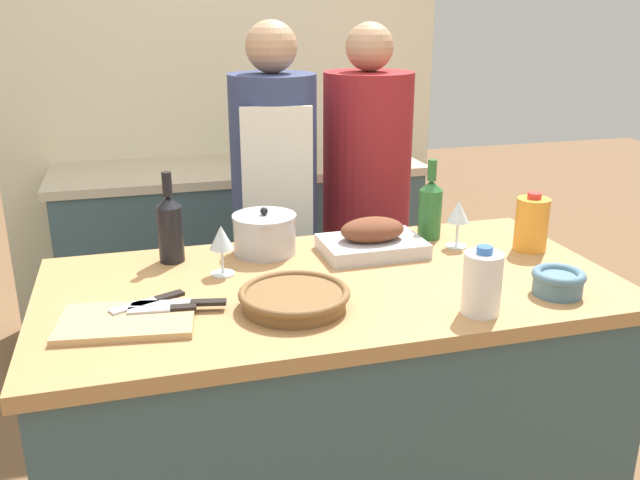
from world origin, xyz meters
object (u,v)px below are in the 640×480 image
at_px(juice_jug, 532,224).
at_px(wine_bottle_green, 170,227).
at_px(knife_paring, 150,301).
at_px(person_cook_guest, 366,204).
at_px(wine_glass_left, 221,240).
at_px(condiment_bottle_tall, 245,146).
at_px(knife_bread, 165,309).
at_px(person_cook_aproned, 275,214).
at_px(cutting_board, 127,321).
at_px(milk_jug, 482,283).
at_px(condiment_bottle_short, 297,148).
at_px(wicker_basket, 294,298).
at_px(roasting_pan, 372,240).
at_px(wine_bottle_dark, 430,208).
at_px(mixing_bowl, 558,281).
at_px(knife_chef, 183,303).
at_px(wine_glass_right, 458,214).
at_px(condiment_bottle_extra, 306,142).
at_px(stock_pot, 265,234).

bearing_deg(juice_jug, wine_bottle_green, 169.54).
height_order(knife_paring, person_cook_guest, person_cook_guest).
xyz_separation_m(wine_glass_left, condiment_bottle_tall, (0.33, 1.55, -0.04)).
xyz_separation_m(knife_bread, person_cook_aproned, (0.47, 0.92, -0.06)).
xyz_separation_m(cutting_board, knife_paring, (0.06, 0.07, 0.01)).
distance_m(milk_jug, condiment_bottle_short, 1.74).
bearing_deg(wicker_basket, roasting_pan, 45.18).
distance_m(juice_jug, knife_paring, 1.17).
bearing_deg(wicker_basket, knife_paring, 165.48).
bearing_deg(wine_glass_left, person_cook_guest, 47.47).
xyz_separation_m(wine_bottle_green, person_cook_guest, (0.83, 0.61, -0.16)).
distance_m(roasting_pan, cutting_board, 0.80).
xyz_separation_m(wine_bottle_dark, person_cook_aproned, (-0.40, 0.54, -0.14)).
relative_size(roasting_pan, condiment_bottle_tall, 1.85).
height_order(cutting_board, wine_glass_left, wine_glass_left).
bearing_deg(milk_jug, mixing_bowl, 11.15).
relative_size(juice_jug, knife_paring, 0.97).
bearing_deg(wine_glass_left, cutting_board, -135.53).
distance_m(mixing_bowl, juice_jug, 0.35).
distance_m(cutting_board, knife_chef, 0.14).
bearing_deg(cutting_board, person_cook_aproned, 59.14).
bearing_deg(milk_jug, wine_glass_left, 143.29).
distance_m(wine_bottle_dark, wine_glass_right, 0.12).
distance_m(milk_jug, person_cook_guest, 1.20).
xyz_separation_m(juice_jug, person_cook_guest, (-0.25, 0.81, -0.14)).
relative_size(wine_bottle_dark, condiment_bottle_extra, 1.27).
relative_size(wine_glass_left, knife_bread, 0.87).
height_order(juice_jug, person_cook_aproned, person_cook_aproned).
xyz_separation_m(cutting_board, condiment_bottle_short, (0.81, 1.57, 0.08)).
height_order(milk_jug, person_cook_guest, person_cook_guest).
bearing_deg(condiment_bottle_short, knife_paring, -116.56).
relative_size(knife_paring, condiment_bottle_short, 0.87).
xyz_separation_m(milk_jug, knife_chef, (-0.71, 0.21, -0.06)).
bearing_deg(condiment_bottle_extra, condiment_bottle_short, -117.95).
distance_m(knife_paring, knife_bread, 0.06).
bearing_deg(juice_jug, cutting_board, -170.23).
bearing_deg(wine_bottle_green, juice_jug, -10.46).
distance_m(stock_pot, condiment_bottle_tall, 1.42).
relative_size(wine_glass_left, wine_glass_right, 0.97).
bearing_deg(wine_glass_left, stock_pot, 43.86).
height_order(roasting_pan, condiment_bottle_extra, condiment_bottle_extra).
distance_m(roasting_pan, condiment_bottle_short, 1.26).
height_order(roasting_pan, wicker_basket, roasting_pan).
height_order(milk_jug, wine_glass_right, milk_jug).
distance_m(knife_paring, condiment_bottle_short, 1.67).
distance_m(roasting_pan, wine_bottle_dark, 0.26).
xyz_separation_m(wine_bottle_green, knife_paring, (-0.08, -0.33, -0.09)).
relative_size(wicker_basket, juice_jug, 1.53).
xyz_separation_m(condiment_bottle_tall, person_cook_guest, (0.37, -0.79, -0.11)).
relative_size(cutting_board, stock_pot, 1.74).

